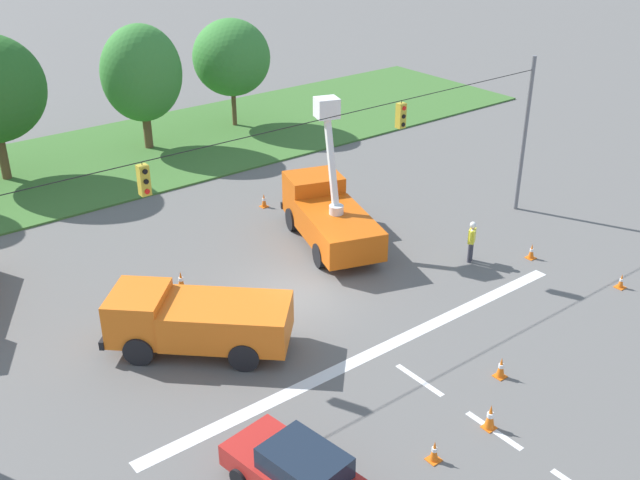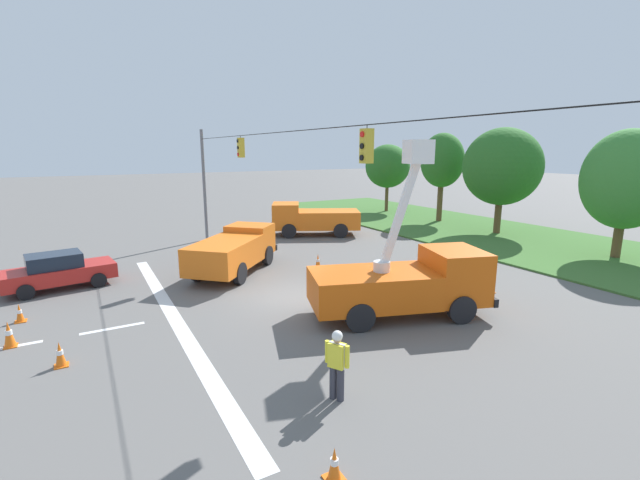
{
  "view_description": "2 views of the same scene",
  "coord_description": "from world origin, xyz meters",
  "px_view_note": "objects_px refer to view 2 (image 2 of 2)",
  "views": [
    {
      "loc": [
        -14.24,
        -19.75,
        14.41
      ],
      "look_at": [
        1.68,
        0.56,
        1.58
      ],
      "focal_mm": 42.0,
      "sensor_mm": 36.0,
      "label": 1
    },
    {
      "loc": [
        15.22,
        -7.17,
        5.92
      ],
      "look_at": [
        0.51,
        1.1,
        2.35
      ],
      "focal_mm": 24.0,
      "sensor_mm": 36.0,
      "label": 2
    }
  ],
  "objects_px": {
    "tree_west": "(442,161)",
    "utility_truck_bucket_lift": "(406,280)",
    "road_worker": "(337,361)",
    "utility_truck_support_far": "(235,249)",
    "tree_east": "(626,180)",
    "tree_far_west": "(388,166)",
    "sedan_red": "(58,271)",
    "utility_truck_support_near": "(312,218)",
    "traffic_cone_foreground_left": "(60,354)",
    "traffic_cone_lane_edge_b": "(334,464)",
    "traffic_cone_mid_left": "(318,261)",
    "tree_centre": "(502,167)",
    "traffic_cone_far_left": "(20,313)",
    "traffic_cone_mid_right": "(490,286)",
    "traffic_cone_foreground_right": "(9,334)"
  },
  "relations": [
    {
      "from": "tree_west",
      "to": "utility_truck_bucket_lift",
      "type": "distance_m",
      "value": 21.97
    },
    {
      "from": "utility_truck_bucket_lift",
      "to": "road_worker",
      "type": "xyz_separation_m",
      "value": [
        3.41,
        -5.01,
        -0.34
      ]
    },
    {
      "from": "utility_truck_support_far",
      "to": "tree_east",
      "type": "bearing_deg",
      "value": 67.95
    },
    {
      "from": "tree_far_west",
      "to": "sedan_red",
      "type": "relative_size",
      "value": 1.43
    },
    {
      "from": "utility_truck_support_near",
      "to": "traffic_cone_foreground_left",
      "type": "height_order",
      "value": "utility_truck_support_near"
    },
    {
      "from": "utility_truck_bucket_lift",
      "to": "traffic_cone_lane_edge_b",
      "type": "distance_m",
      "value": 8.56
    },
    {
      "from": "utility_truck_bucket_lift",
      "to": "traffic_cone_mid_left",
      "type": "relative_size",
      "value": 9.13
    },
    {
      "from": "utility_truck_bucket_lift",
      "to": "road_worker",
      "type": "distance_m",
      "value": 6.07
    },
    {
      "from": "tree_centre",
      "to": "utility_truck_support_far",
      "type": "distance_m",
      "value": 19.73
    },
    {
      "from": "traffic_cone_far_left",
      "to": "tree_centre",
      "type": "bearing_deg",
      "value": 95.15
    },
    {
      "from": "tree_far_west",
      "to": "road_worker",
      "type": "height_order",
      "value": "tree_far_west"
    },
    {
      "from": "tree_west",
      "to": "utility_truck_bucket_lift",
      "type": "relative_size",
      "value": 1.06
    },
    {
      "from": "tree_far_west",
      "to": "traffic_cone_foreground_left",
      "type": "xyz_separation_m",
      "value": [
        19.63,
        -26.73,
        -4.03
      ]
    },
    {
      "from": "tree_east",
      "to": "utility_truck_support_far",
      "type": "xyz_separation_m",
      "value": [
        -7.79,
        -19.23,
        -3.21
      ]
    },
    {
      "from": "traffic_cone_mid_right",
      "to": "traffic_cone_far_left",
      "type": "distance_m",
      "value": 17.97
    },
    {
      "from": "utility_truck_bucket_lift",
      "to": "sedan_red",
      "type": "bearing_deg",
      "value": -131.3
    },
    {
      "from": "sedan_red",
      "to": "traffic_cone_foreground_right",
      "type": "relative_size",
      "value": 5.49
    },
    {
      "from": "utility_truck_support_near",
      "to": "utility_truck_support_far",
      "type": "xyz_separation_m",
      "value": [
        6.44,
        -7.81,
        -0.04
      ]
    },
    {
      "from": "tree_centre",
      "to": "utility_truck_bucket_lift",
      "type": "xyz_separation_m",
      "value": [
        8.61,
        -15.79,
        -3.42
      ]
    },
    {
      "from": "tree_west",
      "to": "utility_truck_support_far",
      "type": "relative_size",
      "value": 1.22
    },
    {
      "from": "tree_east",
      "to": "traffic_cone_mid_right",
      "type": "relative_size",
      "value": 10.56
    },
    {
      "from": "traffic_cone_foreground_left",
      "to": "traffic_cone_foreground_right",
      "type": "bearing_deg",
      "value": -147.19
    },
    {
      "from": "traffic_cone_mid_right",
      "to": "traffic_cone_far_left",
      "type": "bearing_deg",
      "value": -109.44
    },
    {
      "from": "tree_east",
      "to": "traffic_cone_foreground_right",
      "type": "height_order",
      "value": "tree_east"
    },
    {
      "from": "traffic_cone_mid_left",
      "to": "traffic_cone_foreground_right",
      "type": "bearing_deg",
      "value": -76.12
    },
    {
      "from": "utility_truck_support_near",
      "to": "sedan_red",
      "type": "bearing_deg",
      "value": -71.38
    },
    {
      "from": "utility_truck_bucket_lift",
      "to": "traffic_cone_mid_left",
      "type": "distance_m",
      "value": 7.05
    },
    {
      "from": "traffic_cone_foreground_left",
      "to": "traffic_cone_foreground_right",
      "type": "distance_m",
      "value": 2.57
    },
    {
      "from": "road_worker",
      "to": "traffic_cone_foreground_right",
      "type": "distance_m",
      "value": 10.31
    },
    {
      "from": "utility_truck_support_far",
      "to": "traffic_cone_mid_right",
      "type": "relative_size",
      "value": 8.96
    },
    {
      "from": "utility_truck_support_far",
      "to": "traffic_cone_foreground_right",
      "type": "xyz_separation_m",
      "value": [
        4.55,
        -8.66,
        -0.73
      ]
    },
    {
      "from": "road_worker",
      "to": "traffic_cone_lane_edge_b",
      "type": "bearing_deg",
      "value": -32.56
    },
    {
      "from": "traffic_cone_mid_right",
      "to": "tree_east",
      "type": "bearing_deg",
      "value": 92.85
    },
    {
      "from": "tree_east",
      "to": "utility_truck_bucket_lift",
      "type": "distance_m",
      "value": 15.92
    },
    {
      "from": "traffic_cone_mid_left",
      "to": "traffic_cone_mid_right",
      "type": "relative_size",
      "value": 1.13
    },
    {
      "from": "tree_far_west",
      "to": "traffic_cone_far_left",
      "type": "xyz_separation_m",
      "value": [
        15.27,
        -28.06,
        -4.06
      ]
    },
    {
      "from": "tree_centre",
      "to": "traffic_cone_foreground_left",
      "type": "relative_size",
      "value": 10.3
    },
    {
      "from": "traffic_cone_foreground_right",
      "to": "tree_centre",
      "type": "bearing_deg",
      "value": 99.56
    },
    {
      "from": "sedan_red",
      "to": "traffic_cone_mid_right",
      "type": "xyz_separation_m",
      "value": [
        9.62,
        15.83,
        -0.47
      ]
    },
    {
      "from": "traffic_cone_mid_left",
      "to": "utility_truck_support_far",
      "type": "bearing_deg",
      "value": -110.7
    },
    {
      "from": "utility_truck_support_far",
      "to": "traffic_cone_mid_right",
      "type": "height_order",
      "value": "utility_truck_support_far"
    },
    {
      "from": "utility_truck_support_far",
      "to": "road_worker",
      "type": "bearing_deg",
      "value": -6.76
    },
    {
      "from": "sedan_red",
      "to": "traffic_cone_mid_right",
      "type": "bearing_deg",
      "value": 58.7
    },
    {
      "from": "tree_far_west",
      "to": "traffic_cone_foreground_left",
      "type": "bearing_deg",
      "value": -53.7
    },
    {
      "from": "tree_centre",
      "to": "utility_truck_support_near",
      "type": "distance_m",
      "value": 13.65
    },
    {
      "from": "traffic_cone_foreground_right",
      "to": "traffic_cone_mid_left",
      "type": "height_order",
      "value": "traffic_cone_foreground_right"
    },
    {
      "from": "traffic_cone_lane_edge_b",
      "to": "traffic_cone_mid_right",
      "type": "bearing_deg",
      "value": 117.12
    },
    {
      "from": "traffic_cone_foreground_left",
      "to": "traffic_cone_mid_right",
      "type": "relative_size",
      "value": 1.08
    },
    {
      "from": "traffic_cone_mid_right",
      "to": "tree_west",
      "type": "bearing_deg",
      "value": 141.94
    },
    {
      "from": "utility_truck_support_near",
      "to": "tree_far_west",
      "type": "bearing_deg",
      "value": 119.07
    }
  ]
}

